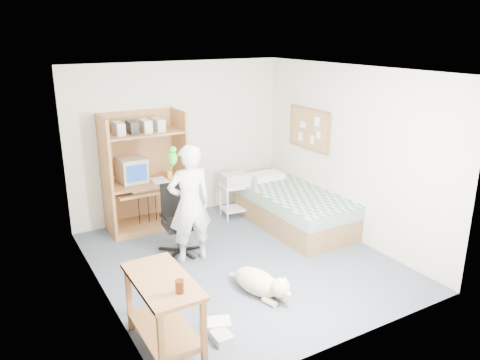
% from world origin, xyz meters
% --- Properties ---
extents(floor, '(4.00, 4.00, 0.00)m').
position_xyz_m(floor, '(0.00, 0.00, 0.00)').
color(floor, '#454C5E').
rests_on(floor, ground).
extents(wall_back, '(3.60, 0.02, 2.50)m').
position_xyz_m(wall_back, '(0.00, 2.00, 1.25)').
color(wall_back, beige).
rests_on(wall_back, floor).
extents(wall_right, '(0.02, 4.00, 2.50)m').
position_xyz_m(wall_right, '(1.80, 0.00, 1.25)').
color(wall_right, beige).
rests_on(wall_right, floor).
extents(wall_left, '(0.02, 4.00, 2.50)m').
position_xyz_m(wall_left, '(-1.80, 0.00, 1.25)').
color(wall_left, beige).
rests_on(wall_left, floor).
extents(ceiling, '(3.60, 4.00, 0.02)m').
position_xyz_m(ceiling, '(0.00, 0.00, 2.50)').
color(ceiling, white).
rests_on(ceiling, wall_back).
extents(computer_hutch, '(1.20, 0.63, 1.80)m').
position_xyz_m(computer_hutch, '(-0.70, 1.74, 0.82)').
color(computer_hutch, brown).
rests_on(computer_hutch, floor).
extents(bed, '(1.02, 2.02, 0.66)m').
position_xyz_m(bed, '(1.30, 0.62, 0.29)').
color(bed, brown).
rests_on(bed, floor).
extents(side_desk, '(0.50, 1.00, 0.75)m').
position_xyz_m(side_desk, '(-1.55, -1.20, 0.49)').
color(side_desk, brown).
rests_on(side_desk, floor).
extents(corkboard, '(0.04, 0.94, 0.66)m').
position_xyz_m(corkboard, '(1.77, 0.90, 1.45)').
color(corkboard, olive).
rests_on(corkboard, wall_right).
extents(office_chair, '(0.54, 0.54, 0.95)m').
position_xyz_m(office_chair, '(-0.61, 0.67, 0.34)').
color(office_chair, black).
rests_on(office_chair, floor).
extents(person, '(0.61, 0.43, 1.59)m').
position_xyz_m(person, '(-0.57, 0.37, 0.79)').
color(person, silver).
rests_on(person, floor).
extents(parrot, '(0.12, 0.20, 0.32)m').
position_xyz_m(parrot, '(-0.77, 0.38, 1.45)').
color(parrot, '#169415').
rests_on(parrot, person).
extents(dog, '(0.46, 0.94, 0.36)m').
position_xyz_m(dog, '(-0.24, -0.85, 0.16)').
color(dog, beige).
rests_on(dog, floor).
extents(printer_cart, '(0.51, 0.42, 0.56)m').
position_xyz_m(printer_cart, '(0.70, 1.40, 0.37)').
color(printer_cart, white).
rests_on(printer_cart, floor).
extents(printer, '(0.45, 0.37, 0.18)m').
position_xyz_m(printer, '(0.70, 1.40, 0.65)').
color(printer, '#B8B8B3').
rests_on(printer, printer_cart).
extents(crt_monitor, '(0.39, 0.42, 0.36)m').
position_xyz_m(crt_monitor, '(-0.88, 1.75, 0.95)').
color(crt_monitor, beige).
rests_on(crt_monitor, computer_hutch).
extents(keyboard, '(0.46, 0.18, 0.03)m').
position_xyz_m(keyboard, '(-0.75, 1.58, 0.67)').
color(keyboard, beige).
rests_on(keyboard, computer_hutch).
extents(pencil_cup, '(0.08, 0.08, 0.12)m').
position_xyz_m(pencil_cup, '(-0.33, 1.65, 0.82)').
color(pencil_cup, gold).
rests_on(pencil_cup, computer_hutch).
extents(drink_glass, '(0.08, 0.08, 0.12)m').
position_xyz_m(drink_glass, '(-1.50, -1.50, 0.81)').
color(drink_glass, '#3F190A').
rests_on(drink_glass, side_desk).
extents(floor_box_a, '(0.31, 0.28, 0.10)m').
position_xyz_m(floor_box_a, '(-0.97, -1.20, 0.05)').
color(floor_box_a, white).
rests_on(floor_box_a, floor).
extents(floor_box_b, '(0.18, 0.22, 0.08)m').
position_xyz_m(floor_box_b, '(-1.03, -1.38, 0.04)').
color(floor_box_b, beige).
rests_on(floor_box_b, floor).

